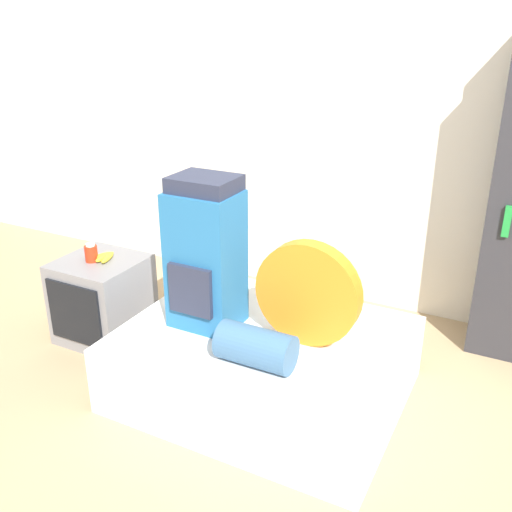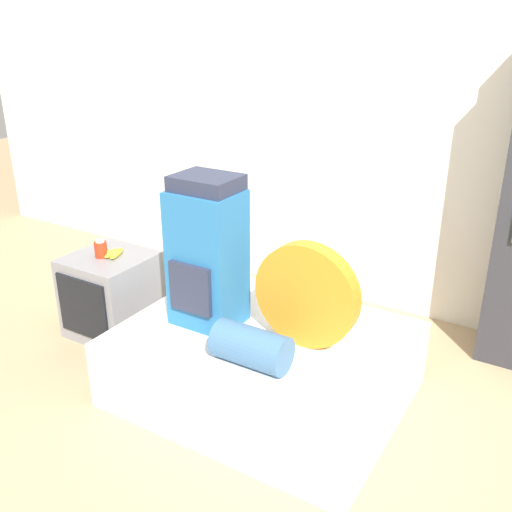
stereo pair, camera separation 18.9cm
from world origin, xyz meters
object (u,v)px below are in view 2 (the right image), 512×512
sleeping_roll (251,347)px  television (112,295)px  backpack (207,254)px  canister (101,249)px  tent_bag (307,295)px

sleeping_roll → television: bearing=164.4°
backpack → sleeping_roll: bearing=-30.1°
television → backpack: bearing=-7.5°
sleeping_roll → canister: bearing=165.7°
backpack → tent_bag: backpack is taller
television → canister: size_ratio=4.59×
canister → backpack: bearing=-5.8°
tent_bag → television: tent_bag is taller
sleeping_roll → tent_bag: bearing=67.0°
backpack → television: bearing=172.5°
backpack → canister: 0.95m
television → sleeping_roll: bearing=-15.6°
television → tent_bag: bearing=-1.9°
tent_bag → television: size_ratio=1.02×
television → canister: 0.34m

